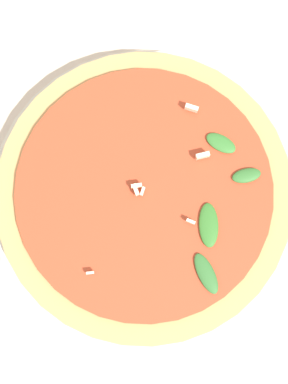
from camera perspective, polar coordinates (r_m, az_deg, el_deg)
The scene contains 2 objects.
ground_plane at distance 0.59m, azimuth -5.13°, elevation -0.80°, with size 6.00×6.00×0.00m, color beige.
pizza_arugula_main at distance 0.57m, azimuth 0.03°, elevation -0.23°, with size 0.33×0.33×0.05m.
Camera 1 is at (0.10, -0.03, 0.58)m, focal length 50.00 mm.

